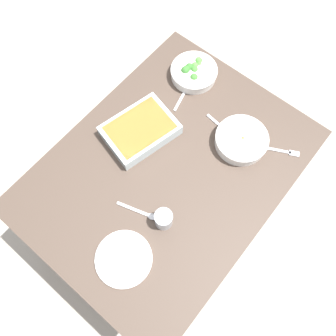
{
  "coord_description": "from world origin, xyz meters",
  "views": [
    {
      "loc": [
        0.43,
        0.36,
        2.1
      ],
      "look_at": [
        0.0,
        0.0,
        0.74
      ],
      "focal_mm": 37.08,
      "sensor_mm": 36.0,
      "label": 1
    }
  ],
  "objects_px": {
    "stew_bowl": "(241,140)",
    "spoon_by_stew": "(226,131)",
    "broccoli_bowl": "(194,72)",
    "drink_cup": "(164,219)",
    "side_plate": "(124,259)",
    "baking_dish": "(140,130)",
    "fork_on_table": "(282,151)",
    "spoon_by_broccoli": "(185,92)",
    "spoon_spare": "(143,213)"
  },
  "relations": [
    {
      "from": "fork_on_table",
      "to": "spoon_spare",
      "type": "bearing_deg",
      "value": -25.61
    },
    {
      "from": "broccoli_bowl",
      "to": "spoon_by_stew",
      "type": "distance_m",
      "value": 0.33
    },
    {
      "from": "broccoli_bowl",
      "to": "side_plate",
      "type": "relative_size",
      "value": 1.0
    },
    {
      "from": "stew_bowl",
      "to": "side_plate",
      "type": "height_order",
      "value": "stew_bowl"
    },
    {
      "from": "baking_dish",
      "to": "side_plate",
      "type": "height_order",
      "value": "baking_dish"
    },
    {
      "from": "fork_on_table",
      "to": "broccoli_bowl",
      "type": "bearing_deg",
      "value": -97.05
    },
    {
      "from": "stew_bowl",
      "to": "drink_cup",
      "type": "distance_m",
      "value": 0.48
    },
    {
      "from": "drink_cup",
      "to": "baking_dish",
      "type": "bearing_deg",
      "value": -125.59
    },
    {
      "from": "broccoli_bowl",
      "to": "spoon_by_broccoli",
      "type": "xyz_separation_m",
      "value": [
        0.1,
        0.03,
        -0.03
      ]
    },
    {
      "from": "side_plate",
      "to": "fork_on_table",
      "type": "height_order",
      "value": "side_plate"
    },
    {
      "from": "side_plate",
      "to": "spoon_spare",
      "type": "bearing_deg",
      "value": -160.62
    },
    {
      "from": "spoon_by_stew",
      "to": "drink_cup",
      "type": "bearing_deg",
      "value": 5.79
    },
    {
      "from": "baking_dish",
      "to": "spoon_by_stew",
      "type": "distance_m",
      "value": 0.38
    },
    {
      "from": "stew_bowl",
      "to": "spoon_spare",
      "type": "bearing_deg",
      "value": -13.36
    },
    {
      "from": "baking_dish",
      "to": "fork_on_table",
      "type": "height_order",
      "value": "baking_dish"
    },
    {
      "from": "broccoli_bowl",
      "to": "spoon_spare",
      "type": "height_order",
      "value": "broccoli_bowl"
    },
    {
      "from": "spoon_by_stew",
      "to": "spoon_spare",
      "type": "bearing_deg",
      "value": -4.22
    },
    {
      "from": "broccoli_bowl",
      "to": "drink_cup",
      "type": "relative_size",
      "value": 2.6
    },
    {
      "from": "spoon_by_stew",
      "to": "spoon_spare",
      "type": "xyz_separation_m",
      "value": [
        0.52,
        -0.04,
        0.0
      ]
    },
    {
      "from": "side_plate",
      "to": "baking_dish",
      "type": "bearing_deg",
      "value": -145.36
    },
    {
      "from": "stew_bowl",
      "to": "drink_cup",
      "type": "height_order",
      "value": "drink_cup"
    },
    {
      "from": "baking_dish",
      "to": "spoon_spare",
      "type": "relative_size",
      "value": 1.99
    },
    {
      "from": "stew_bowl",
      "to": "baking_dish",
      "type": "bearing_deg",
      "value": -56.55
    },
    {
      "from": "drink_cup",
      "to": "spoon_spare",
      "type": "height_order",
      "value": "drink_cup"
    },
    {
      "from": "baking_dish",
      "to": "fork_on_table",
      "type": "relative_size",
      "value": 2.07
    },
    {
      "from": "spoon_by_broccoli",
      "to": "spoon_spare",
      "type": "relative_size",
      "value": 1.01
    },
    {
      "from": "baking_dish",
      "to": "drink_cup",
      "type": "xyz_separation_m",
      "value": [
        0.24,
        0.33,
        0.0
      ]
    },
    {
      "from": "side_plate",
      "to": "spoon_spare",
      "type": "xyz_separation_m",
      "value": [
        -0.18,
        -0.06,
        -0.0
      ]
    },
    {
      "from": "broccoli_bowl",
      "to": "spoon_by_broccoli",
      "type": "distance_m",
      "value": 0.1
    },
    {
      "from": "broccoli_bowl",
      "to": "spoon_by_stew",
      "type": "height_order",
      "value": "broccoli_bowl"
    },
    {
      "from": "broccoli_bowl",
      "to": "spoon_by_stew",
      "type": "xyz_separation_m",
      "value": [
        0.14,
        0.3,
        -0.03
      ]
    },
    {
      "from": "broccoli_bowl",
      "to": "baking_dish",
      "type": "xyz_separation_m",
      "value": [
        0.39,
        0.01,
        0.0
      ]
    },
    {
      "from": "baking_dish",
      "to": "drink_cup",
      "type": "relative_size",
      "value": 4.03
    },
    {
      "from": "drink_cup",
      "to": "broccoli_bowl",
      "type": "bearing_deg",
      "value": -151.33
    },
    {
      "from": "spoon_by_broccoli",
      "to": "spoon_spare",
      "type": "height_order",
      "value": "same"
    },
    {
      "from": "stew_bowl",
      "to": "baking_dish",
      "type": "xyz_separation_m",
      "value": [
        0.24,
        -0.37,
        0.0
      ]
    },
    {
      "from": "stew_bowl",
      "to": "drink_cup",
      "type": "relative_size",
      "value": 2.7
    },
    {
      "from": "side_plate",
      "to": "spoon_spare",
      "type": "height_order",
      "value": "side_plate"
    },
    {
      "from": "fork_on_table",
      "to": "spoon_by_stew",
      "type": "bearing_deg",
      "value": -73.15
    },
    {
      "from": "stew_bowl",
      "to": "broccoli_bowl",
      "type": "xyz_separation_m",
      "value": [
        -0.15,
        -0.38,
        -0.0
      ]
    },
    {
      "from": "baking_dish",
      "to": "side_plate",
      "type": "relative_size",
      "value": 1.56
    },
    {
      "from": "broccoli_bowl",
      "to": "drink_cup",
      "type": "height_order",
      "value": "drink_cup"
    },
    {
      "from": "broccoli_bowl",
      "to": "baking_dish",
      "type": "relative_size",
      "value": 0.64
    },
    {
      "from": "stew_bowl",
      "to": "spoon_by_stew",
      "type": "bearing_deg",
      "value": -96.4
    },
    {
      "from": "baking_dish",
      "to": "spoon_by_stew",
      "type": "bearing_deg",
      "value": 131.52
    },
    {
      "from": "stew_bowl",
      "to": "fork_on_table",
      "type": "height_order",
      "value": "stew_bowl"
    },
    {
      "from": "spoon_spare",
      "to": "fork_on_table",
      "type": "height_order",
      "value": "spoon_spare"
    },
    {
      "from": "drink_cup",
      "to": "side_plate",
      "type": "distance_m",
      "value": 0.21
    },
    {
      "from": "spoon_by_broccoli",
      "to": "fork_on_table",
      "type": "distance_m",
      "value": 0.52
    },
    {
      "from": "spoon_by_stew",
      "to": "fork_on_table",
      "type": "bearing_deg",
      "value": 106.85
    }
  ]
}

